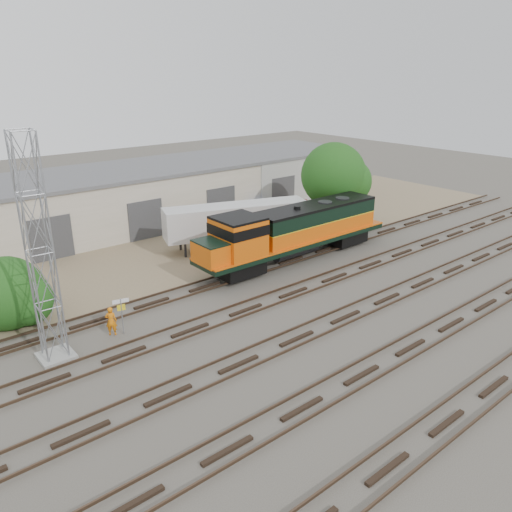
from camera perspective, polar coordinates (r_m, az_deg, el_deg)
ground at (r=29.67m, az=0.63°, el=-7.32°), size 140.00×140.00×0.00m
dirt_strip at (r=41.32m, az=-12.86°, el=0.39°), size 80.00×16.00×0.02m
tracks at (r=27.69m, az=4.67°, el=-9.38°), size 80.00×20.40×0.28m
warehouse at (r=47.60m, az=-17.49°, el=5.94°), size 58.40×10.40×5.30m
locomotive at (r=37.96m, az=4.31°, el=2.87°), size 17.38×3.05×4.18m
signal_tower at (r=25.75m, az=-23.44°, el=-0.04°), size 1.68×1.68×11.41m
sign_post at (r=28.49m, az=-15.13°, el=-5.91°), size 0.87×0.25×2.16m
worker at (r=28.86m, az=-16.22°, el=-7.15°), size 0.74×0.69×1.70m
semi_trailer at (r=40.98m, az=-1.84°, el=4.11°), size 11.99×6.09×3.65m
dumpster_blue at (r=50.47m, az=0.27°, el=5.44°), size 2.04×1.99×1.50m
dumpster_red at (r=51.80m, az=4.70°, el=5.71°), size 1.61×1.52×1.40m
tree_mid at (r=31.77m, az=-26.12°, el=-4.05°), size 4.50×4.29×4.29m
tree_east at (r=46.12m, az=9.29°, el=8.93°), size 6.14×5.84×7.89m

